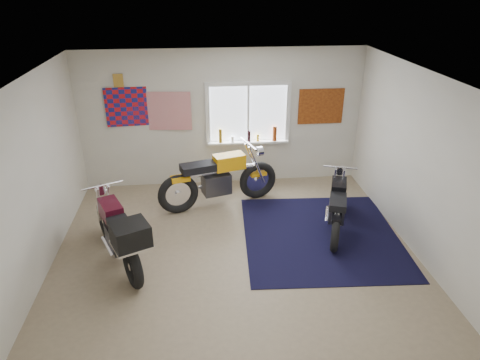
{
  "coord_description": "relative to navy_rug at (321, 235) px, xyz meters",
  "views": [
    {
      "loc": [
        -0.5,
        -5.55,
        3.88
      ],
      "look_at": [
        0.12,
        0.4,
        1.02
      ],
      "focal_mm": 32.0,
      "sensor_mm": 36.0,
      "label": 1
    }
  ],
  "objects": [
    {
      "name": "ground",
      "position": [
        -1.45,
        -0.25,
        -0.01
      ],
      "size": [
        5.5,
        5.5,
        0.0
      ],
      "primitive_type": "plane",
      "color": "#9E896B",
      "rests_on": "ground"
    },
    {
      "name": "room_shell",
      "position": [
        -1.45,
        -0.25,
        1.63
      ],
      "size": [
        5.5,
        5.5,
        5.5
      ],
      "color": "white",
      "rests_on": "ground"
    },
    {
      "name": "navy_rug",
      "position": [
        0.0,
        0.0,
        0.0
      ],
      "size": [
        2.65,
        2.74,
        0.01
      ],
      "primitive_type": "cube",
      "rotation": [
        0.0,
        0.0,
        -0.06
      ],
      "color": "black",
      "rests_on": "ground"
    },
    {
      "name": "window_assembly",
      "position": [
        -0.95,
        2.21,
        1.36
      ],
      "size": [
        1.66,
        0.17,
        1.26
      ],
      "color": "white",
      "rests_on": "room_shell"
    },
    {
      "name": "oil_bottles",
      "position": [
        -0.87,
        2.15,
        1.02
      ],
      "size": [
        1.16,
        0.09,
        0.3
      ],
      "color": "#7F5D12",
      "rests_on": "window_assembly"
    },
    {
      "name": "flag_display",
      "position": [
        -3.35,
        2.23,
        2.14
      ],
      "size": [
        1.6,
        0.1,
        1.17
      ],
      "color": "red",
      "rests_on": "room_shell"
    },
    {
      "name": "triumph_poster",
      "position": [
        0.5,
        2.23,
        1.54
      ],
      "size": [
        0.9,
        0.03,
        0.7
      ],
      "primitive_type": "cube",
      "color": "#A54C14",
      "rests_on": "room_shell"
    },
    {
      "name": "yellow_triumph",
      "position": [
        -1.6,
        1.25,
        0.5
      ],
      "size": [
        2.25,
        0.88,
        1.16
      ],
      "rotation": [
        0.0,
        0.0,
        0.28
      ],
      "color": "black",
      "rests_on": "ground"
    },
    {
      "name": "black_chrome_bike",
      "position": [
        0.29,
        0.2,
        0.41
      ],
      "size": [
        0.78,
        1.79,
        0.95
      ],
      "rotation": [
        0.0,
        0.0,
        1.24
      ],
      "color": "black",
      "rests_on": "navy_rug"
    },
    {
      "name": "maroon_tourer",
      "position": [
        -3.13,
        -0.46,
        0.54
      ],
      "size": [
        1.13,
        1.98,
        1.05
      ],
      "rotation": [
        0.0,
        0.0,
        2.0
      ],
      "color": "black",
      "rests_on": "ground"
    }
  ]
}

